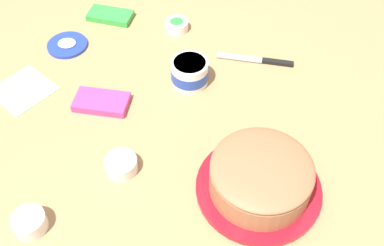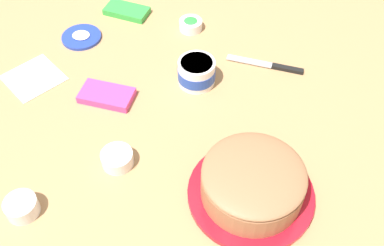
{
  "view_description": "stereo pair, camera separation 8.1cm",
  "coord_description": "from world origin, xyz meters",
  "px_view_note": "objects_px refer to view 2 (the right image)",
  "views": [
    {
      "loc": [
        0.21,
        -0.86,
        0.95
      ],
      "look_at": [
        0.1,
        -0.09,
        0.04
      ],
      "focal_mm": 42.62,
      "sensor_mm": 36.0,
      "label": 1
    },
    {
      "loc": [
        0.29,
        -0.84,
        0.95
      ],
      "look_at": [
        0.1,
        -0.09,
        0.04
      ],
      "focal_mm": 42.62,
      "sensor_mm": 36.0,
      "label": 2
    }
  ],
  "objects_px": {
    "candy_box_lower": "(107,95)",
    "paper_napkin": "(34,77)",
    "sprinkle_bowl_blue": "(117,158)",
    "sprinkle_bowl_green": "(191,24)",
    "frosting_tub": "(197,72)",
    "spreading_knife": "(272,66)",
    "candy_box_upper": "(127,11)",
    "frosting_tub_lid": "(81,37)",
    "frosted_cake": "(252,184)",
    "sprinkle_bowl_orange": "(22,207)"
  },
  "relations": [
    {
      "from": "frosting_tub",
      "to": "sprinkle_bowl_blue",
      "type": "distance_m",
      "value": 0.36
    },
    {
      "from": "sprinkle_bowl_green",
      "to": "sprinkle_bowl_blue",
      "type": "bearing_deg",
      "value": -94.8
    },
    {
      "from": "spreading_knife",
      "to": "sprinkle_bowl_green",
      "type": "distance_m",
      "value": 0.31
    },
    {
      "from": "frosting_tub",
      "to": "sprinkle_bowl_green",
      "type": "bearing_deg",
      "value": 107.86
    },
    {
      "from": "spreading_knife",
      "to": "candy_box_upper",
      "type": "distance_m",
      "value": 0.54
    },
    {
      "from": "spreading_knife",
      "to": "sprinkle_bowl_blue",
      "type": "distance_m",
      "value": 0.56
    },
    {
      "from": "frosted_cake",
      "to": "candy_box_upper",
      "type": "xyz_separation_m",
      "value": [
        -0.53,
        0.62,
        -0.04
      ]
    },
    {
      "from": "frosting_tub_lid",
      "to": "spreading_knife",
      "type": "relative_size",
      "value": 0.54
    },
    {
      "from": "sprinkle_bowl_green",
      "to": "candy_box_upper",
      "type": "height_order",
      "value": "sprinkle_bowl_green"
    },
    {
      "from": "sprinkle_bowl_orange",
      "to": "paper_napkin",
      "type": "bearing_deg",
      "value": 113.62
    },
    {
      "from": "spreading_knife",
      "to": "sprinkle_bowl_blue",
      "type": "xyz_separation_m",
      "value": [
        -0.33,
        -0.45,
        0.01
      ]
    },
    {
      "from": "frosted_cake",
      "to": "sprinkle_bowl_blue",
      "type": "bearing_deg",
      "value": 177.7
    },
    {
      "from": "spreading_knife",
      "to": "candy_box_lower",
      "type": "bearing_deg",
      "value": -151.16
    },
    {
      "from": "spreading_knife",
      "to": "candy_box_lower",
      "type": "relative_size",
      "value": 1.58
    },
    {
      "from": "frosted_cake",
      "to": "sprinkle_bowl_green",
      "type": "xyz_separation_m",
      "value": [
        -0.29,
        0.59,
        -0.03
      ]
    },
    {
      "from": "sprinkle_bowl_blue",
      "to": "sprinkle_bowl_green",
      "type": "bearing_deg",
      "value": 85.2
    },
    {
      "from": "sprinkle_bowl_orange",
      "to": "candy_box_lower",
      "type": "bearing_deg",
      "value": 81.51
    },
    {
      "from": "sprinkle_bowl_orange",
      "to": "paper_napkin",
      "type": "xyz_separation_m",
      "value": [
        -0.18,
        0.42,
        -0.02
      ]
    },
    {
      "from": "spreading_knife",
      "to": "sprinkle_bowl_green",
      "type": "relative_size",
      "value": 3.11
    },
    {
      "from": "frosted_cake",
      "to": "spreading_knife",
      "type": "distance_m",
      "value": 0.47
    },
    {
      "from": "frosting_tub",
      "to": "spreading_knife",
      "type": "xyz_separation_m",
      "value": [
        0.21,
        0.12,
        -0.03
      ]
    },
    {
      "from": "frosted_cake",
      "to": "sprinkle_bowl_orange",
      "type": "height_order",
      "value": "frosted_cake"
    },
    {
      "from": "sprinkle_bowl_green",
      "to": "sprinkle_bowl_blue",
      "type": "relative_size",
      "value": 0.94
    },
    {
      "from": "frosting_tub",
      "to": "sprinkle_bowl_green",
      "type": "height_order",
      "value": "frosting_tub"
    },
    {
      "from": "frosted_cake",
      "to": "sprinkle_bowl_blue",
      "type": "distance_m",
      "value": 0.34
    },
    {
      "from": "frosted_cake",
      "to": "frosting_tub_lid",
      "type": "height_order",
      "value": "frosted_cake"
    },
    {
      "from": "paper_napkin",
      "to": "frosting_tub",
      "type": "bearing_deg",
      "value": 11.71
    },
    {
      "from": "paper_napkin",
      "to": "frosting_tub_lid",
      "type": "bearing_deg",
      "value": 72.12
    },
    {
      "from": "sprinkle_bowl_blue",
      "to": "candy_box_upper",
      "type": "distance_m",
      "value": 0.63
    },
    {
      "from": "frosting_tub_lid",
      "to": "candy_box_lower",
      "type": "height_order",
      "value": "candy_box_lower"
    },
    {
      "from": "sprinkle_bowl_green",
      "to": "candy_box_lower",
      "type": "distance_m",
      "value": 0.4
    },
    {
      "from": "spreading_knife",
      "to": "candy_box_upper",
      "type": "bearing_deg",
      "value": 163.74
    },
    {
      "from": "frosted_cake",
      "to": "sprinkle_bowl_green",
      "type": "bearing_deg",
      "value": 116.64
    },
    {
      "from": "frosting_tub",
      "to": "spreading_knife",
      "type": "relative_size",
      "value": 0.47
    },
    {
      "from": "frosting_tub_lid",
      "to": "sprinkle_bowl_orange",
      "type": "height_order",
      "value": "sprinkle_bowl_orange"
    },
    {
      "from": "frosted_cake",
      "to": "sprinkle_bowl_green",
      "type": "height_order",
      "value": "frosted_cake"
    },
    {
      "from": "spreading_knife",
      "to": "sprinkle_bowl_blue",
      "type": "height_order",
      "value": "sprinkle_bowl_blue"
    },
    {
      "from": "frosting_tub",
      "to": "candy_box_upper",
      "type": "height_order",
      "value": "frosting_tub"
    },
    {
      "from": "candy_box_lower",
      "to": "paper_napkin",
      "type": "distance_m",
      "value": 0.24
    },
    {
      "from": "spreading_knife",
      "to": "sprinkle_bowl_orange",
      "type": "bearing_deg",
      "value": -128.2
    },
    {
      "from": "frosting_tub_lid",
      "to": "candy_box_upper",
      "type": "relative_size",
      "value": 0.86
    },
    {
      "from": "sprinkle_bowl_blue",
      "to": "paper_napkin",
      "type": "bearing_deg",
      "value": 146.13
    },
    {
      "from": "sprinkle_bowl_green",
      "to": "candy_box_upper",
      "type": "bearing_deg",
      "value": 172.9
    },
    {
      "from": "candy_box_upper",
      "to": "paper_napkin",
      "type": "distance_m",
      "value": 0.4
    },
    {
      "from": "frosting_tub_lid",
      "to": "spreading_knife",
      "type": "xyz_separation_m",
      "value": [
        0.62,
        0.01,
        -0.0
      ]
    },
    {
      "from": "frosting_tub_lid",
      "to": "paper_napkin",
      "type": "distance_m",
      "value": 0.22
    },
    {
      "from": "frosted_cake",
      "to": "candy_box_lower",
      "type": "height_order",
      "value": "frosted_cake"
    },
    {
      "from": "sprinkle_bowl_green",
      "to": "sprinkle_bowl_blue",
      "type": "height_order",
      "value": "sprinkle_bowl_blue"
    },
    {
      "from": "candy_box_lower",
      "to": "sprinkle_bowl_green",
      "type": "bearing_deg",
      "value": 68.53
    },
    {
      "from": "paper_napkin",
      "to": "spreading_knife",
      "type": "bearing_deg",
      "value": 17.49
    }
  ]
}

